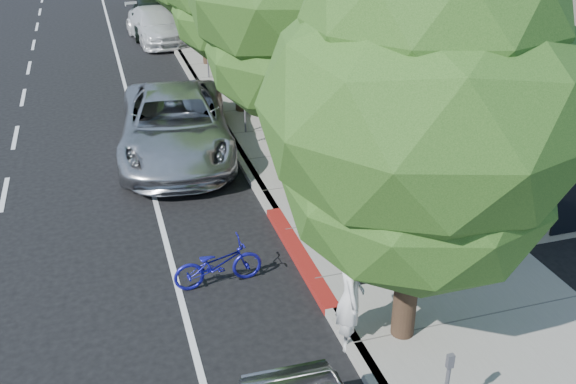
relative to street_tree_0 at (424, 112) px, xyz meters
name	(u,v)px	position (x,y,z in m)	size (l,w,h in m)	color
ground	(315,285)	(-0.90, 2.00, -4.18)	(120.00, 120.00, 0.00)	black
sidewalk	(300,128)	(1.40, 10.00, -4.11)	(4.60, 56.00, 0.15)	gray
curb	(228,136)	(-0.90, 10.00, -4.11)	(0.30, 56.00, 0.15)	#9E998E
curb_red_segment	(299,255)	(-0.90, 3.00, -4.11)	(0.32, 4.00, 0.15)	maroon
street_tree_0	(424,112)	(0.00, 0.00, 0.00)	(4.93, 4.93, 7.01)	black
cyclist	(350,297)	(-0.93, 0.18, -3.21)	(0.71, 0.47, 1.94)	white
bicycle	(218,264)	(-2.70, 2.59, -3.72)	(0.61, 1.76, 0.93)	#1917A0
silver_suv	(175,125)	(-2.54, 9.25, -3.28)	(3.00, 6.50, 1.81)	silver
dark_sedan	(185,110)	(-2.01, 11.08, -3.52)	(1.41, 4.06, 1.34)	black
white_pickup	(156,25)	(-1.50, 23.00, -3.43)	(2.12, 5.21, 1.51)	white
dark_suv_far	(153,16)	(-1.44, 24.59, -3.31)	(2.05, 5.10, 1.74)	black
pedestrian	(337,86)	(3.02, 11.12, -3.23)	(0.78, 0.61, 1.61)	black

